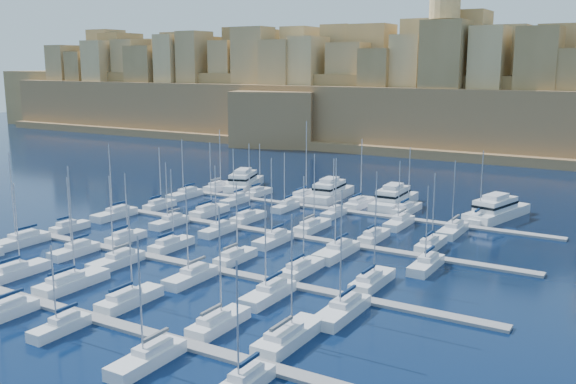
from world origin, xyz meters
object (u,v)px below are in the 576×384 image
Objects in this scene: sailboat_2 at (72,282)px; sailboat_4 at (218,323)px; motor_yacht_a at (244,182)px; motor_yacht_c at (394,199)px; motor_yacht_b at (330,192)px; motor_yacht_d at (496,210)px.

sailboat_2 is 1.15× the size of sailboat_4.
motor_yacht_a is 1.03× the size of motor_yacht_c.
sailboat_4 is (25.36, -0.79, -0.03)m from sailboat_2.
sailboat_2 reaches higher than motor_yacht_c.
motor_yacht_a is at bearing 122.70° from sailboat_4.
motor_yacht_b is at bearing -0.53° from motor_yacht_a.
motor_yacht_b is 0.98× the size of motor_yacht_c.
sailboat_4 is at bearing -84.69° from motor_yacht_c.
motor_yacht_c and motor_yacht_d have the same top height.
motor_yacht_c is at bearing 0.04° from motor_yacht_a.
sailboat_4 is at bearing -72.91° from motor_yacht_b.
motor_yacht_a is at bearing 179.47° from motor_yacht_b.
motor_yacht_a is 1.05× the size of motor_yacht_b.
sailboat_4 is at bearing -101.68° from motor_yacht_d.
motor_yacht_c is (38.57, 0.03, 0.00)m from motor_yacht_a.
motor_yacht_b is at bearing 107.09° from sailboat_4.
motor_yacht_d is (14.62, 70.72, 0.98)m from sailboat_4.
sailboat_4 reaches higher than motor_yacht_b.
motor_yacht_d is (21.16, 0.40, -0.00)m from motor_yacht_c.
motor_yacht_a is 59.74m from motor_yacht_d.
motor_yacht_c is at bearing 74.86° from sailboat_2.
motor_yacht_d is (39.98, 69.93, 0.94)m from sailboat_2.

